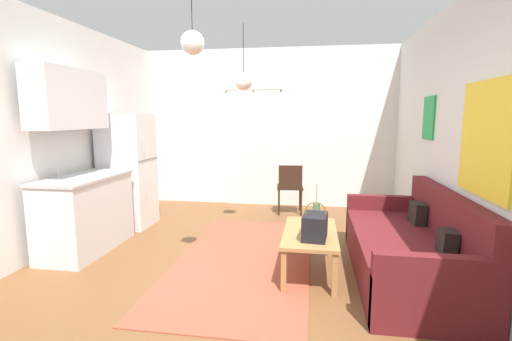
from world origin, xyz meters
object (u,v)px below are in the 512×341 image
object	(u,v)px
bamboo_vase	(316,212)
pendant_lamp_far	(243,81)
handbag	(315,226)
refrigerator	(128,170)
pendant_lamp_near	(193,43)
couch	(413,251)
accent_chair	(290,185)
coffee_table	(310,236)

from	to	relation	value
bamboo_vase	pendant_lamp_far	world-z (taller)	pendant_lamp_far
handbag	refrigerator	distance (m)	3.09
bamboo_vase	handbag	world-z (taller)	bamboo_vase
pendant_lamp_near	refrigerator	bearing A→B (deg)	133.36
couch	pendant_lamp_near	distance (m)	2.89
bamboo_vase	pendant_lamp_near	bearing A→B (deg)	-146.06
accent_chair	pendant_lamp_far	xyz separation A→B (m)	(-0.56, -1.10, 1.57)
bamboo_vase	coffee_table	bearing A→B (deg)	-100.14
coffee_table	bamboo_vase	xyz separation A→B (m)	(0.06, 0.35, 0.16)
couch	pendant_lamp_near	xyz separation A→B (m)	(-2.07, -0.44, 1.97)
couch	accent_chair	bearing A→B (deg)	121.27
bamboo_vase	refrigerator	xyz separation A→B (m)	(-2.71, 0.92, 0.27)
bamboo_vase	refrigerator	world-z (taller)	refrigerator
couch	coffee_table	bearing A→B (deg)	-178.49
handbag	accent_chair	world-z (taller)	accent_chair
refrigerator	pendant_lamp_far	world-z (taller)	pendant_lamp_far
pendant_lamp_near	pendant_lamp_far	xyz separation A→B (m)	(0.15, 1.57, -0.19)
coffee_table	pendant_lamp_near	size ratio (longest dim) A/B	1.63
coffee_table	pendant_lamp_far	world-z (taller)	pendant_lamp_far
couch	refrigerator	distance (m)	3.90
coffee_table	pendant_lamp_far	size ratio (longest dim) A/B	1.24
couch	refrigerator	bearing A→B (deg)	161.25
handbag	refrigerator	xyz separation A→B (m)	(-2.69, 1.49, 0.26)
couch	accent_chair	distance (m)	2.63
handbag	refrigerator	size ratio (longest dim) A/B	0.22
couch	handbag	world-z (taller)	couch
pendant_lamp_near	pendant_lamp_far	world-z (taller)	same
refrigerator	accent_chair	size ratio (longest dim) A/B	1.99
bamboo_vase	handbag	size ratio (longest dim) A/B	1.20
handbag	accent_chair	distance (m)	2.52
coffee_table	accent_chair	distance (m)	2.30
pendant_lamp_far	coffee_table	bearing A→B (deg)	-52.05
handbag	pendant_lamp_far	distance (m)	2.24
accent_chair	pendant_lamp_near	distance (m)	3.29
couch	refrigerator	size ratio (longest dim) A/B	1.29
handbag	pendant_lamp_near	distance (m)	2.02
couch	pendant_lamp_near	bearing A→B (deg)	-168.11
couch	pendant_lamp_far	size ratio (longest dim) A/B	2.51
accent_chair	handbag	bearing A→B (deg)	93.55
refrigerator	pendant_lamp_near	size ratio (longest dim) A/B	2.55
coffee_table	accent_chair	world-z (taller)	accent_chair
accent_chair	refrigerator	bearing A→B (deg)	18.04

